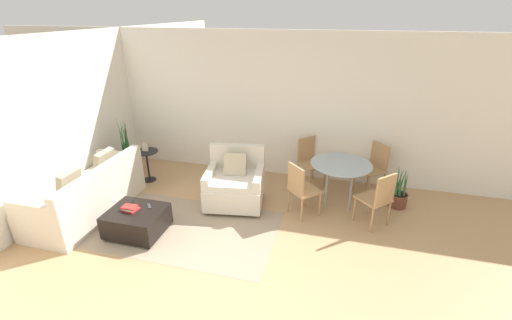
% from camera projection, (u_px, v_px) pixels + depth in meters
% --- Properties ---
extents(ground_plane, '(20.00, 20.00, 0.00)m').
position_uv_depth(ground_plane, '(220.00, 287.00, 4.12)').
color(ground_plane, tan).
extents(wall_back, '(12.00, 0.06, 2.75)m').
position_uv_depth(wall_back, '(277.00, 107.00, 6.47)').
color(wall_back, white).
rests_on(wall_back, ground_plane).
extents(wall_left, '(0.06, 12.00, 2.75)m').
position_uv_depth(wall_left, '(66.00, 121.00, 5.63)').
color(wall_left, white).
rests_on(wall_left, ground_plane).
extents(area_rug, '(2.89, 1.64, 0.01)m').
position_uv_depth(area_rug, '(182.00, 228.00, 5.24)').
color(area_rug, gray).
rests_on(area_rug, ground_plane).
extents(couch, '(0.90, 1.97, 0.93)m').
position_uv_depth(couch, '(88.00, 196.00, 5.51)').
color(couch, beige).
rests_on(couch, ground_plane).
extents(armchair, '(1.06, 1.01, 0.95)m').
position_uv_depth(armchair, '(235.00, 184.00, 5.77)').
color(armchair, beige).
rests_on(armchair, ground_plane).
extents(ottoman, '(0.79, 0.68, 0.38)m').
position_uv_depth(ottoman, '(137.00, 221.00, 5.04)').
color(ottoman, black).
rests_on(ottoman, ground_plane).
extents(book_stack, '(0.25, 0.20, 0.07)m').
position_uv_depth(book_stack, '(130.00, 208.00, 4.98)').
color(book_stack, '#B72D28').
rests_on(book_stack, ottoman).
extents(tv_remote_primary, '(0.13, 0.15, 0.01)m').
position_uv_depth(tv_remote_primary, '(149.00, 206.00, 5.08)').
color(tv_remote_primary, '#333338').
rests_on(tv_remote_primary, ottoman).
extents(tv_remote_secondary, '(0.06, 0.16, 0.01)m').
position_uv_depth(tv_remote_secondary, '(131.00, 203.00, 5.16)').
color(tv_remote_secondary, black).
rests_on(tv_remote_secondary, ottoman).
extents(potted_plant, '(0.42, 0.42, 1.25)m').
position_uv_depth(potted_plant, '(128.00, 163.00, 6.79)').
color(potted_plant, maroon).
rests_on(potted_plant, ground_plane).
extents(side_table, '(0.45, 0.45, 0.61)m').
position_uv_depth(side_table, '(147.00, 160.00, 6.53)').
color(side_table, black).
rests_on(side_table, ground_plane).
extents(picture_frame, '(0.14, 0.07, 0.17)m').
position_uv_depth(picture_frame, '(145.00, 147.00, 6.42)').
color(picture_frame, '#8C6647').
rests_on(picture_frame, side_table).
extents(dining_table, '(1.01, 1.01, 0.73)m').
position_uv_depth(dining_table, '(341.00, 169.00, 5.69)').
color(dining_table, '#99A8AD').
rests_on(dining_table, ground_plane).
extents(dining_chair_near_left, '(0.59, 0.59, 0.90)m').
position_uv_depth(dining_chair_near_left, '(301.00, 187.00, 5.36)').
color(dining_chair_near_left, tan).
rests_on(dining_chair_near_left, ground_plane).
extents(dining_chair_near_right, '(0.59, 0.59, 0.90)m').
position_uv_depth(dining_chair_near_right, '(379.00, 196.00, 5.08)').
color(dining_chair_near_right, tan).
rests_on(dining_chair_near_right, ground_plane).
extents(dining_chair_far_left, '(0.59, 0.59, 0.90)m').
position_uv_depth(dining_chair_far_left, '(309.00, 158.00, 6.39)').
color(dining_chair_far_left, tan).
rests_on(dining_chair_far_left, ground_plane).
extents(dining_chair_far_right, '(0.59, 0.59, 0.90)m').
position_uv_depth(dining_chair_far_right, '(375.00, 165.00, 6.12)').
color(dining_chair_far_right, tan).
rests_on(dining_chair_far_right, ground_plane).
extents(potted_plant_small, '(0.29, 0.29, 0.78)m').
position_uv_depth(potted_plant_small, '(399.00, 195.00, 5.74)').
color(potted_plant_small, brown).
rests_on(potted_plant_small, ground_plane).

